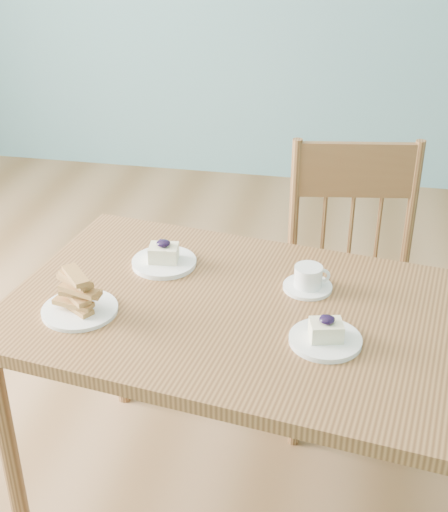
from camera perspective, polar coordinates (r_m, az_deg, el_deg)
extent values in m
cube|color=#926944|center=(2.39, -1.43, -17.09)|extent=(5.00, 5.00, 0.01)
cube|color=#966639|center=(1.83, 3.28, -4.96)|extent=(1.42, 0.94, 0.04)
cylinder|color=#966639|center=(2.05, -16.85, -14.65)|extent=(0.05, 0.05, 0.67)
cylinder|color=#966639|center=(2.47, -8.44, -5.23)|extent=(0.05, 0.05, 0.67)
cube|color=#966639|center=(2.38, 10.27, -3.87)|extent=(0.49, 0.47, 0.04)
cylinder|color=#966639|center=(2.35, 5.78, -10.86)|extent=(0.03, 0.03, 0.42)
cylinder|color=#966639|center=(2.41, 14.72, -10.75)|extent=(0.03, 0.03, 0.42)
cylinder|color=#966639|center=(2.63, 5.36, -6.00)|extent=(0.03, 0.03, 0.42)
cylinder|color=#966639|center=(2.68, 13.30, -6.02)|extent=(0.03, 0.03, 0.42)
cylinder|color=#966639|center=(2.39, 5.64, 3.85)|extent=(0.03, 0.03, 0.48)
cylinder|color=#966639|center=(2.45, 14.78, 3.61)|extent=(0.03, 0.03, 0.48)
cube|color=#966639|center=(2.36, 10.55, 6.78)|extent=(0.37, 0.08, 0.18)
cylinder|color=#966639|center=(2.45, 7.93, 1.73)|extent=(0.01, 0.01, 0.29)
cylinder|color=#966639|center=(2.46, 10.07, 1.68)|extent=(0.01, 0.01, 0.29)
cylinder|color=#966639|center=(2.47, 12.18, 1.64)|extent=(0.01, 0.01, 0.29)
cylinder|color=white|center=(1.72, 8.11, -6.65)|extent=(0.17, 0.17, 0.01)
cube|color=#FEF3C2|center=(1.70, 8.17, -5.88)|extent=(0.09, 0.08, 0.04)
ellipsoid|color=black|center=(1.69, 8.24, -5.04)|extent=(0.04, 0.04, 0.02)
sphere|color=black|center=(1.69, 8.62, -5.02)|extent=(0.02, 0.02, 0.02)
sphere|color=black|center=(1.69, 7.96, -4.89)|extent=(0.02, 0.02, 0.02)
sphere|color=black|center=(1.68, 8.33, -5.26)|extent=(0.02, 0.02, 0.02)
cylinder|color=white|center=(2.03, -4.81, -0.51)|extent=(0.18, 0.18, 0.01)
cube|color=#FEF3C2|center=(2.01, -4.84, 0.23)|extent=(0.09, 0.07, 0.05)
ellipsoid|color=black|center=(2.00, -4.88, 1.03)|extent=(0.04, 0.04, 0.02)
sphere|color=black|center=(2.00, -4.53, 1.04)|extent=(0.02, 0.02, 0.02)
sphere|color=black|center=(2.01, -5.07, 1.14)|extent=(0.02, 0.02, 0.02)
sphere|color=black|center=(1.99, -4.86, 0.86)|extent=(0.02, 0.02, 0.02)
cylinder|color=white|center=(1.92, 6.69, -2.46)|extent=(0.13, 0.13, 0.01)
cylinder|color=white|center=(1.91, 6.75, -1.61)|extent=(0.09, 0.09, 0.06)
cylinder|color=brown|center=(1.89, 6.79, -1.02)|extent=(0.06, 0.06, 0.00)
torus|color=white|center=(1.91, 7.87, -1.59)|extent=(0.04, 0.02, 0.04)
cylinder|color=white|center=(1.85, -11.46, -4.24)|extent=(0.19, 0.19, 0.01)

